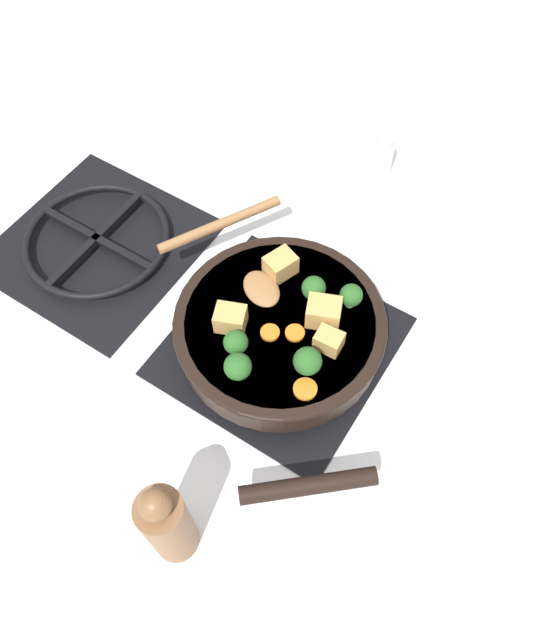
{
  "coord_description": "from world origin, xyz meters",
  "views": [
    {
      "loc": [
        -0.39,
        -0.25,
        0.83
      ],
      "look_at": [
        0.0,
        0.0,
        0.08
      ],
      "focal_mm": 35.0,
      "sensor_mm": 36.0,
      "label": 1
    }
  ],
  "objects_px": {
    "skillet_pan": "(280,330)",
    "salt_shaker": "(383,156)",
    "pepper_mill": "(167,524)",
    "wooden_spoon": "(239,253)"
  },
  "relations": [
    {
      "from": "skillet_pan",
      "to": "salt_shaker",
      "type": "xyz_separation_m",
      "value": [
        0.4,
        0.04,
        -0.01
      ]
    },
    {
      "from": "salt_shaker",
      "to": "pepper_mill",
      "type": "bearing_deg",
      "value": -173.58
    },
    {
      "from": "pepper_mill",
      "to": "salt_shaker",
      "type": "xyz_separation_m",
      "value": [
        0.71,
        0.08,
        -0.04
      ]
    },
    {
      "from": "skillet_pan",
      "to": "wooden_spoon",
      "type": "relative_size",
      "value": 1.82
    },
    {
      "from": "skillet_pan",
      "to": "wooden_spoon",
      "type": "xyz_separation_m",
      "value": [
        0.06,
        0.11,
        0.03
      ]
    },
    {
      "from": "wooden_spoon",
      "to": "pepper_mill",
      "type": "height_order",
      "value": "pepper_mill"
    },
    {
      "from": "pepper_mill",
      "to": "salt_shaker",
      "type": "distance_m",
      "value": 0.72
    },
    {
      "from": "pepper_mill",
      "to": "salt_shaker",
      "type": "bearing_deg",
      "value": 6.42
    },
    {
      "from": "skillet_pan",
      "to": "wooden_spoon",
      "type": "distance_m",
      "value": 0.13
    },
    {
      "from": "wooden_spoon",
      "to": "salt_shaker",
      "type": "bearing_deg",
      "value": -12.21
    }
  ]
}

